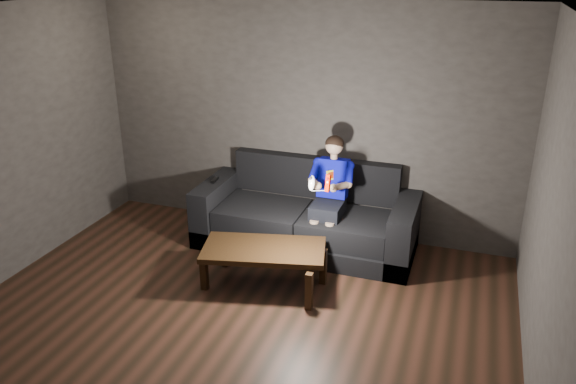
% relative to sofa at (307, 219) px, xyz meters
% --- Properties ---
extents(floor, '(5.00, 5.00, 0.00)m').
position_rel_sofa_xyz_m(floor, '(-0.20, -2.09, -0.31)').
color(floor, black).
rests_on(floor, ground).
extents(back_wall, '(5.00, 0.04, 2.70)m').
position_rel_sofa_xyz_m(back_wall, '(-0.20, 0.41, 1.04)').
color(back_wall, '#342F2D').
rests_on(back_wall, ground).
extents(right_wall, '(0.04, 5.00, 2.70)m').
position_rel_sofa_xyz_m(right_wall, '(2.30, -2.09, 1.04)').
color(right_wall, '#342F2D').
rests_on(right_wall, ground).
extents(ceiling, '(5.00, 5.00, 0.02)m').
position_rel_sofa_xyz_m(ceiling, '(-0.20, -2.09, 2.39)').
color(ceiling, white).
rests_on(ceiling, back_wall).
extents(sofa, '(2.46, 1.06, 0.95)m').
position_rel_sofa_xyz_m(sofa, '(0.00, 0.00, 0.00)').
color(sofa, black).
rests_on(sofa, floor).
extents(child, '(0.48, 0.59, 1.19)m').
position_rel_sofa_xyz_m(child, '(0.28, -0.07, 0.48)').
color(child, black).
rests_on(child, sofa).
extents(wii_remote_red, '(0.05, 0.07, 0.18)m').
position_rel_sofa_xyz_m(wii_remote_red, '(0.37, -0.53, 0.69)').
color(wii_remote_red, red).
rests_on(wii_remote_red, child).
extents(nunchuk_white, '(0.07, 0.10, 0.17)m').
position_rel_sofa_xyz_m(nunchuk_white, '(0.20, -0.52, 0.67)').
color(nunchuk_white, white).
rests_on(nunchuk_white, child).
extents(wii_remote_black, '(0.06, 0.17, 0.03)m').
position_rel_sofa_xyz_m(wii_remote_black, '(-1.11, -0.09, 0.38)').
color(wii_remote_black, black).
rests_on(wii_remote_black, sofa).
extents(coffee_table, '(1.31, 0.86, 0.44)m').
position_rel_sofa_xyz_m(coffee_table, '(-0.13, -1.03, 0.07)').
color(coffee_table, black).
rests_on(coffee_table, floor).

